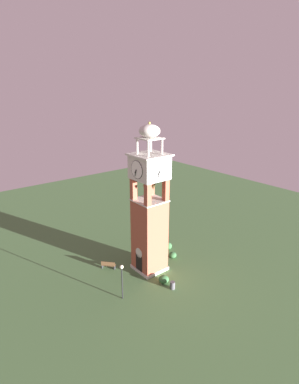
% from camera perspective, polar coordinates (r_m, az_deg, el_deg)
% --- Properties ---
extents(ground, '(80.00, 80.00, 0.00)m').
position_cam_1_polar(ground, '(35.83, -0.00, -14.12)').
color(ground, '#476B3D').
extents(clock_tower, '(3.56, 3.56, 16.44)m').
position_cam_1_polar(clock_tower, '(32.64, -0.00, -4.05)').
color(clock_tower, '#9E4C38').
rests_on(clock_tower, ground).
extents(park_bench, '(1.48, 1.40, 0.95)m').
position_cam_1_polar(park_bench, '(35.81, -7.74, -13.42)').
color(park_bench, brown).
rests_on(park_bench, ground).
extents(lamp_post, '(0.36, 0.36, 3.74)m').
position_cam_1_polar(lamp_post, '(30.10, -5.21, -15.36)').
color(lamp_post, black).
rests_on(lamp_post, ground).
extents(trash_bin, '(0.52, 0.52, 0.80)m').
position_cam_1_polar(trash_bin, '(32.61, 4.34, -17.06)').
color(trash_bin, '#4C4C51').
rests_on(trash_bin, ground).
extents(shrub_near_entry, '(0.95, 0.95, 0.68)m').
position_cam_1_polar(shrub_near_entry, '(37.75, 4.35, -11.71)').
color(shrub_near_entry, '#336638').
rests_on(shrub_near_entry, ground).
extents(shrub_left_of_tower, '(1.10, 1.10, 0.76)m').
position_cam_1_polar(shrub_left_of_tower, '(33.44, 2.68, -16.04)').
color(shrub_left_of_tower, '#336638').
rests_on(shrub_left_of_tower, ground).
extents(shrub_behind_bench, '(0.92, 0.92, 0.93)m').
position_cam_1_polar(shrub_behind_bench, '(39.42, 3.54, -10.07)').
color(shrub_behind_bench, '#336638').
rests_on(shrub_behind_bench, ground).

